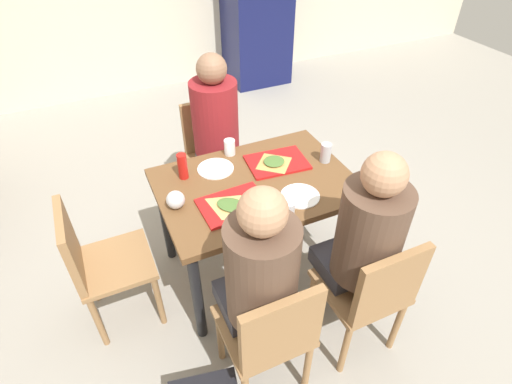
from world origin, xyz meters
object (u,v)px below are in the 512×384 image
at_px(person_far_side, 217,129).
at_px(tray_red_far, 277,162).
at_px(person_in_red, 258,276).
at_px(soda_can, 326,153).
at_px(paper_plate_near_edge, 300,196).
at_px(plastic_cup_a, 230,147).
at_px(chair_left_end, 97,261).
at_px(plastic_cup_b, 288,210).
at_px(foil_bundle, 176,200).
at_px(chair_near_right, 371,291).
at_px(paper_plate_center, 216,169).
at_px(condiment_bottle, 183,166).
at_px(chair_far_side, 213,149).
at_px(pizza_slice_a, 232,206).
at_px(pizza_slice_b, 274,162).
at_px(main_table, 256,195).
at_px(chair_near_left, 271,333).
at_px(tray_red_near, 233,205).
at_px(drink_fridge, 257,0).

relative_size(person_far_side, tray_red_far, 3.51).
relative_size(person_in_red, soda_can, 10.35).
xyz_separation_m(paper_plate_near_edge, plastic_cup_a, (-0.20, 0.56, 0.05)).
height_order(chair_left_end, soda_can, soda_can).
xyz_separation_m(chair_left_end, plastic_cup_b, (0.98, -0.34, 0.28)).
distance_m(paper_plate_near_edge, foil_bundle, 0.68).
xyz_separation_m(chair_near_right, paper_plate_center, (-0.45, 1.00, 0.24)).
height_order(tray_red_far, condiment_bottle, condiment_bottle).
height_order(chair_far_side, chair_left_end, same).
height_order(chair_near_right, paper_plate_near_edge, chair_near_right).
bearing_deg(plastic_cup_b, pizza_slice_a, 144.22).
distance_m(paper_plate_center, pizza_slice_a, 0.39).
distance_m(pizza_slice_b, plastic_cup_a, 0.31).
height_order(chair_near_right, pizza_slice_b, chair_near_right).
bearing_deg(person_far_side, pizza_slice_a, -105.09).
bearing_deg(main_table, chair_near_left, -109.83).
distance_m(chair_near_left, chair_near_right, 0.56).
bearing_deg(plastic_cup_b, paper_plate_center, 109.48).
distance_m(chair_near_left, paper_plate_near_edge, 0.76).
relative_size(chair_left_end, soda_can, 6.99).
bearing_deg(chair_near_left, pizza_slice_a, 84.00).
bearing_deg(chair_left_end, plastic_cup_a, 20.24).
height_order(paper_plate_center, soda_can, soda_can).
bearing_deg(main_table, chair_far_side, 90.00).
bearing_deg(tray_red_far, foil_bundle, -168.35).
height_order(tray_red_far, plastic_cup_a, plastic_cup_a).
bearing_deg(chair_far_side, pizza_slice_b, -75.82).
distance_m(tray_red_near, drink_fridge, 3.35).
distance_m(chair_near_right, plastic_cup_b, 0.58).
relative_size(person_far_side, paper_plate_near_edge, 5.74).
xyz_separation_m(plastic_cup_b, foil_bundle, (-0.51, 0.32, 0.00)).
height_order(chair_near_right, soda_can, soda_can).
relative_size(pizza_slice_a, plastic_cup_b, 2.81).
bearing_deg(pizza_slice_a, main_table, 36.82).
bearing_deg(drink_fridge, condiment_bottle, -122.46).
height_order(chair_near_right, tray_red_far, chair_near_right).
relative_size(paper_plate_center, plastic_cup_b, 2.20).
xyz_separation_m(paper_plate_near_edge, pizza_slice_b, (0.00, 0.33, 0.02)).
bearing_deg(plastic_cup_b, foil_bundle, 147.86).
relative_size(person_far_side, condiment_bottle, 7.89).
xyz_separation_m(chair_near_left, foil_bundle, (-0.20, 0.76, 0.28)).
bearing_deg(soda_can, chair_near_right, -103.83).
distance_m(person_far_side, paper_plate_center, 0.46).
distance_m(chair_left_end, paper_plate_center, 0.84).
height_order(chair_far_side, person_far_side, person_far_side).
distance_m(chair_left_end, paper_plate_near_edge, 1.16).
distance_m(paper_plate_center, pizza_slice_b, 0.36).
bearing_deg(pizza_slice_b, pizza_slice_a, -145.10).
bearing_deg(main_table, paper_plate_near_edge, -52.35).
distance_m(chair_near_right, pizza_slice_b, 0.93).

